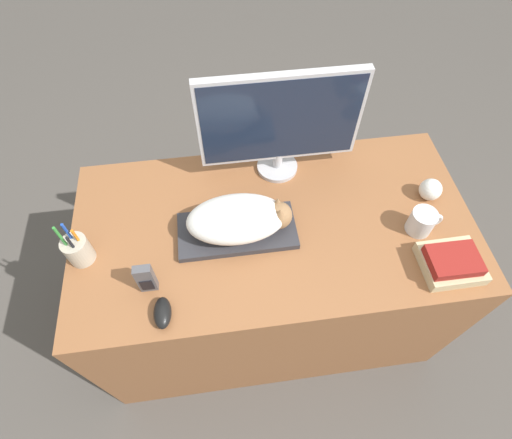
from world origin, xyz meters
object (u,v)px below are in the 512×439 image
keyboard (237,231)px  cat (241,218)px  coffee_mug (422,222)px  pen_cup (78,250)px  baseball (430,190)px  computer_mouse (163,313)px  phone (146,279)px  book_stack (452,262)px  monitor (280,122)px

keyboard → cat: cat is taller
cat → coffee_mug: size_ratio=2.99×
pen_cup → baseball: size_ratio=2.44×
computer_mouse → pen_cup: bearing=137.9°
computer_mouse → baseball: baseball is taller
keyboard → cat: size_ratio=1.15×
phone → book_stack: (0.94, -0.06, -0.03)m
baseball → book_stack: size_ratio=0.42×
pen_cup → phone: (0.22, -0.13, 0.01)m
monitor → baseball: bearing=-21.7°
phone → book_stack: phone is taller
cat → book_stack: (0.64, -0.22, -0.05)m
computer_mouse → baseball: size_ratio=1.26×
cat → computer_mouse: (-0.26, -0.26, -0.06)m
coffee_mug → phone: bearing=-173.9°
computer_mouse → coffee_mug: size_ratio=0.86×
coffee_mug → book_stack: bearing=-74.6°
computer_mouse → book_stack: (0.90, 0.04, 0.01)m
baseball → phone: bearing=-167.0°
keyboard → pen_cup: bearing=-176.8°
cat → computer_mouse: size_ratio=3.50×
book_stack → baseball: bearing=82.0°
pen_cup → baseball: 1.20m
monitor → phone: 0.66m
coffee_mug → book_stack: size_ratio=0.62×
computer_mouse → pen_cup: 0.35m
monitor → baseball: (0.51, -0.20, -0.19)m
keyboard → pen_cup: 0.51m
computer_mouse → pen_cup: (-0.26, 0.23, 0.03)m
monitor → book_stack: monitor is taller
cat → baseball: cat is taller
monitor → book_stack: bearing=-45.8°
book_stack → keyboard: bearing=161.4°
cat → computer_mouse: bearing=-135.2°
pen_cup → cat: bearing=3.1°
coffee_mug → baseball: size_ratio=1.48×
phone → book_stack: size_ratio=0.67×
coffee_mug → phone: size_ratio=0.93×
coffee_mug → pen_cup: 1.11m
keyboard → book_stack: (0.65, -0.22, 0.02)m
computer_mouse → coffee_mug: coffee_mug is taller
phone → coffee_mug: bearing=6.1°
keyboard → coffee_mug: coffee_mug is taller
baseball → book_stack: 0.28m
computer_mouse → coffee_mug: 0.88m
baseball → phone: phone is taller
computer_mouse → book_stack: 0.90m
keyboard → coffee_mug: 0.61m
cat → pen_cup: bearing=-176.9°
computer_mouse → book_stack: book_stack is taller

